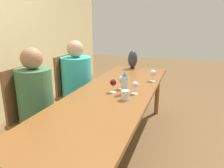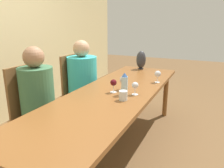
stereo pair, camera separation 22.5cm
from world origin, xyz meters
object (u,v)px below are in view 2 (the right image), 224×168
wine_glass_0 (123,80)px  wine_glass_1 (135,86)px  person_near (39,101)px  person_far (84,82)px  vase (141,60)px  water_tumbler (123,95)px  chair_far (78,89)px  water_bottle (124,84)px  chair_near (33,111)px  wine_glass_3 (114,83)px  wine_glass_2 (158,74)px

wine_glass_0 → wine_glass_1: bearing=-122.6°
person_near → person_far: (0.86, -0.00, -0.01)m
wine_glass_0 → person_far: 0.81m
vase → water_tumbler: bearing=-168.7°
wine_glass_1 → chair_far: (0.43, 0.99, -0.29)m
wine_glass_0 → chair_far: (0.32, 0.81, -0.30)m
water_bottle → person_near: bearing=115.6°
chair_far → person_far: (0.00, -0.10, 0.11)m
chair_near → chair_far: size_ratio=1.00×
wine_glass_3 → wine_glass_0: bearing=-22.0°
water_tumbler → person_near: bearing=104.5°
wine_glass_2 → water_tumbler: bearing=169.6°
water_tumbler → wine_glass_0: (0.32, 0.13, 0.06)m
wine_glass_1 → vase: bearing=15.2°
chair_near → water_bottle: bearing=-66.7°
wine_glass_0 → chair_near: (-0.53, 0.81, -0.30)m
vase → person_near: person_near is taller
chair_far → wine_glass_2: bearing=-83.2°
wine_glass_0 → chair_near: chair_near is taller
water_tumbler → water_bottle: bearing=18.2°
wine_glass_2 → chair_near: bearing=132.3°
water_bottle → vase: 1.29m
vase → person_near: (-1.65, 0.56, -0.22)m
wine_glass_3 → person_far: (0.46, 0.66, -0.19)m
water_tumbler → wine_glass_3: (0.18, 0.18, 0.05)m
wine_glass_1 → person_far: 1.01m
water_bottle → person_far: (0.47, 0.79, -0.20)m
wine_glass_3 → chair_near: size_ratio=0.14×
wine_glass_0 → person_near: 0.92m
wine_glass_2 → wine_glass_3: bearing=151.2°
water_tumbler → chair_near: 0.99m
wine_glass_3 → person_near: 0.80m
wine_glass_3 → water_tumbler: bearing=-135.0°
wine_glass_1 → wine_glass_2: 0.57m
vase → wine_glass_3: size_ratio=2.04×
water_bottle → person_near: 0.90m
chair_near → person_far: person_far is taller
wine_glass_2 → person_far: size_ratio=0.12×
water_bottle → wine_glass_2: water_bottle is taller
water_bottle → person_near: person_near is taller
water_bottle → wine_glass_3: 0.13m
person_near → wine_glass_1: bearing=-64.6°
vase → wine_glass_1: 1.28m
person_far → water_bottle: bearing=-120.9°
wine_glass_3 → chair_near: chair_near is taller
water_tumbler → person_far: (0.64, 0.84, -0.13)m
water_tumbler → vase: bearing=11.3°
person_near → chair_near: bearing=90.0°
person_far → wine_glass_3: bearing=-124.4°
wine_glass_0 → wine_glass_2: size_ratio=1.04×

